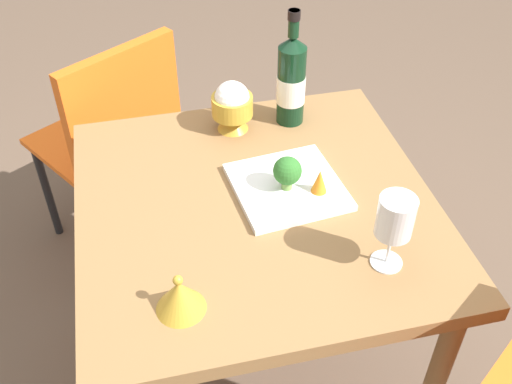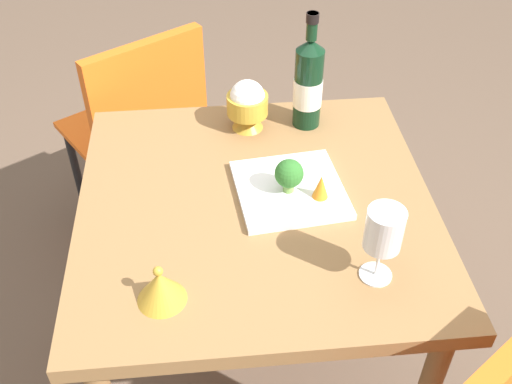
# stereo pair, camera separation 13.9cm
# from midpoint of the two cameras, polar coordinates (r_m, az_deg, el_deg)

# --- Properties ---
(ground_plane) EXTENTS (8.00, 8.00, 0.00)m
(ground_plane) POSITION_cam_midpoint_polar(r_m,az_deg,el_deg) (1.98, -2.10, -16.84)
(ground_plane) COLOR brown
(dining_table) EXTENTS (0.83, 0.83, 0.73)m
(dining_table) POSITION_cam_midpoint_polar(r_m,az_deg,el_deg) (1.48, -2.70, -3.68)
(dining_table) COLOR olive
(dining_table) RESTS_ON ground_plane
(chair_by_wall) EXTENTS (0.55, 0.55, 0.85)m
(chair_by_wall) POSITION_cam_midpoint_polar(r_m,az_deg,el_deg) (2.04, -15.09, 5.43)
(chair_by_wall) COLOR orange
(chair_by_wall) RESTS_ON ground_plane
(wine_bottle) EXTENTS (0.08, 0.08, 0.32)m
(wine_bottle) POSITION_cam_midpoint_polar(r_m,az_deg,el_deg) (1.61, 0.85, 10.45)
(wine_bottle) COLOR black
(wine_bottle) RESTS_ON dining_table
(wine_glass) EXTENTS (0.08, 0.08, 0.18)m
(wine_glass) POSITION_cam_midpoint_polar(r_m,az_deg,el_deg) (1.20, 9.85, -2.65)
(wine_glass) COLOR white
(wine_glass) RESTS_ON dining_table
(rice_bowl) EXTENTS (0.11, 0.11, 0.14)m
(rice_bowl) POSITION_cam_midpoint_polar(r_m,az_deg,el_deg) (1.61, -4.77, 8.09)
(rice_bowl) COLOR gold
(rice_bowl) RESTS_ON dining_table
(rice_bowl_lid) EXTENTS (0.10, 0.10, 0.09)m
(rice_bowl_lid) POSITION_cam_midpoint_polar(r_m,az_deg,el_deg) (1.19, -10.62, -9.79)
(rice_bowl_lid) COLOR gold
(rice_bowl_lid) RESTS_ON dining_table
(serving_plate) EXTENTS (0.28, 0.28, 0.02)m
(serving_plate) POSITION_cam_midpoint_polar(r_m,az_deg,el_deg) (1.44, 0.24, 0.38)
(serving_plate) COLOR white
(serving_plate) RESTS_ON dining_table
(broccoli_floret) EXTENTS (0.07, 0.07, 0.09)m
(broccoli_floret) POSITION_cam_midpoint_polar(r_m,az_deg,el_deg) (1.39, 0.14, 1.84)
(broccoli_floret) COLOR #729E4C
(broccoli_floret) RESTS_ON serving_plate
(carrot_garnish_left) EXTENTS (0.04, 0.04, 0.06)m
(carrot_garnish_left) POSITION_cam_midpoint_polar(r_m,az_deg,el_deg) (1.40, 3.22, 0.94)
(carrot_garnish_left) COLOR orange
(carrot_garnish_left) RESTS_ON serving_plate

